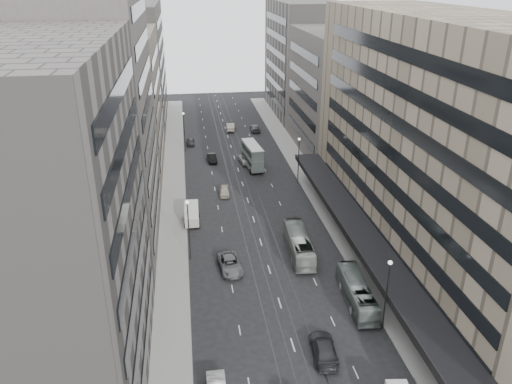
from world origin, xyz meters
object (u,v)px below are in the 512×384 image
panel_van (192,214)px  sedan_2 (230,264)px  double_decker (252,155)px  bus_near (357,292)px  bus_far (299,244)px

panel_van → sedan_2: (4.34, -13.44, -0.79)m
double_decker → sedan_2: (-7.69, -35.07, -1.70)m
double_decker → sedan_2: double_decker is taller
double_decker → panel_van: bearing=-125.4°
double_decker → sedan_2: 35.95m
bus_near → double_decker: (-5.67, 43.96, 1.08)m
double_decker → bus_near: bearing=-89.0°
panel_van → sedan_2: size_ratio=0.81×
bus_far → sedan_2: bus_far is taller
bus_far → sedan_2: (-9.30, -2.48, -0.73)m
panel_van → sedan_2: bearing=-70.9°
bus_far → double_decker: 32.64m
panel_van → bus_near: bearing=-50.4°
bus_near → sedan_2: bus_near is taller
bus_far → sedan_2: 9.65m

